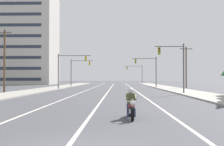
{
  "coord_description": "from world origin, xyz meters",
  "views": [
    {
      "loc": [
        1.39,
        -6.9,
        1.93
      ],
      "look_at": [
        0.81,
        20.19,
        2.45
      ],
      "focal_mm": 44.21,
      "sensor_mm": 36.0,
      "label": 1
    }
  ],
  "objects_px": {
    "traffic_signal_near_left": "(68,65)",
    "traffic_signal_far_right": "(137,71)",
    "utility_pole_right_far": "(186,66)",
    "traffic_signal_mid_right": "(149,67)",
    "traffic_signal_near_right": "(176,61)",
    "traffic_signal_mid_left": "(77,69)",
    "utility_pole_left_near": "(4,60)",
    "motorcycle_with_rider": "(131,106)",
    "apartment_building_far_left_block": "(10,39)"
  },
  "relations": [
    {
      "from": "traffic_signal_near_right",
      "to": "utility_pole_right_far",
      "type": "xyz_separation_m",
      "value": [
        6.14,
        19.6,
        0.23
      ]
    },
    {
      "from": "utility_pole_left_near",
      "to": "apartment_building_far_left_block",
      "type": "relative_size",
      "value": 0.29
    },
    {
      "from": "traffic_signal_near_left",
      "to": "traffic_signal_mid_left",
      "type": "xyz_separation_m",
      "value": [
        -0.39,
        13.87,
        -0.04
      ]
    },
    {
      "from": "utility_pole_left_near",
      "to": "traffic_signal_far_right",
      "type": "bearing_deg",
      "value": 67.4
    },
    {
      "from": "traffic_signal_near_left",
      "to": "traffic_signal_mid_right",
      "type": "relative_size",
      "value": 1.0
    },
    {
      "from": "motorcycle_with_rider",
      "to": "traffic_signal_near_right",
      "type": "distance_m",
      "value": 21.96
    },
    {
      "from": "traffic_signal_mid_right",
      "to": "traffic_signal_mid_left",
      "type": "height_order",
      "value": "same"
    },
    {
      "from": "traffic_signal_far_right",
      "to": "traffic_signal_near_right",
      "type": "bearing_deg",
      "value": -89.02
    },
    {
      "from": "traffic_signal_near_left",
      "to": "traffic_signal_mid_right",
      "type": "distance_m",
      "value": 16.49
    },
    {
      "from": "utility_pole_left_near",
      "to": "traffic_signal_mid_left",
      "type": "bearing_deg",
      "value": 75.03
    },
    {
      "from": "traffic_signal_near_left",
      "to": "utility_pole_left_near",
      "type": "bearing_deg",
      "value": -123.7
    },
    {
      "from": "utility_pole_right_far",
      "to": "traffic_signal_near_right",
      "type": "bearing_deg",
      "value": -107.38
    },
    {
      "from": "utility_pole_right_far",
      "to": "traffic_signal_near_left",
      "type": "bearing_deg",
      "value": -164.46
    },
    {
      "from": "traffic_signal_mid_right",
      "to": "utility_pole_right_far",
      "type": "distance_m",
      "value": 7.13
    },
    {
      "from": "motorcycle_with_rider",
      "to": "traffic_signal_near_left",
      "type": "height_order",
      "value": "traffic_signal_near_left"
    },
    {
      "from": "traffic_signal_near_left",
      "to": "traffic_signal_far_right",
      "type": "xyz_separation_m",
      "value": [
        14.83,
        41.79,
        0.01
      ]
    },
    {
      "from": "traffic_signal_near_left",
      "to": "apartment_building_far_left_block",
      "type": "height_order",
      "value": "apartment_building_far_left_block"
    },
    {
      "from": "utility_pole_left_near",
      "to": "utility_pole_right_far",
      "type": "height_order",
      "value": "utility_pole_left_near"
    },
    {
      "from": "traffic_signal_near_right",
      "to": "apartment_building_far_left_block",
      "type": "height_order",
      "value": "apartment_building_far_left_block"
    },
    {
      "from": "utility_pole_left_near",
      "to": "traffic_signal_near_left",
      "type": "bearing_deg",
      "value": 56.3
    },
    {
      "from": "traffic_signal_mid_right",
      "to": "traffic_signal_near_right",
      "type": "bearing_deg",
      "value": -87.46
    },
    {
      "from": "traffic_signal_mid_left",
      "to": "apartment_building_far_left_block",
      "type": "xyz_separation_m",
      "value": [
        -26.16,
        27.46,
        10.76
      ]
    },
    {
      "from": "utility_pole_left_near",
      "to": "traffic_signal_mid_right",
      "type": "bearing_deg",
      "value": 38.73
    },
    {
      "from": "traffic_signal_mid_right",
      "to": "utility_pole_right_far",
      "type": "xyz_separation_m",
      "value": [
        7.05,
        -1.05,
        0.15
      ]
    },
    {
      "from": "utility_pole_right_far",
      "to": "apartment_building_far_left_block",
      "type": "relative_size",
      "value": 0.27
    },
    {
      "from": "utility_pole_right_far",
      "to": "apartment_building_far_left_block",
      "type": "xyz_separation_m",
      "value": [
        -48.46,
        35.24,
        10.62
      ]
    },
    {
      "from": "traffic_signal_mid_left",
      "to": "traffic_signal_far_right",
      "type": "distance_m",
      "value": 31.79
    },
    {
      "from": "traffic_signal_near_right",
      "to": "traffic_signal_mid_left",
      "type": "xyz_separation_m",
      "value": [
        -16.17,
        27.38,
        0.09
      ]
    },
    {
      "from": "motorcycle_with_rider",
      "to": "apartment_building_far_left_block",
      "type": "distance_m",
      "value": 84.83
    },
    {
      "from": "utility_pole_right_far",
      "to": "apartment_building_far_left_block",
      "type": "distance_m",
      "value": 60.86
    },
    {
      "from": "traffic_signal_mid_left",
      "to": "apartment_building_far_left_block",
      "type": "distance_m",
      "value": 39.43
    },
    {
      "from": "utility_pole_right_far",
      "to": "motorcycle_with_rider",
      "type": "bearing_deg",
      "value": -107.37
    },
    {
      "from": "traffic_signal_near_left",
      "to": "traffic_signal_far_right",
      "type": "relative_size",
      "value": 1.0
    },
    {
      "from": "traffic_signal_near_right",
      "to": "traffic_signal_mid_left",
      "type": "relative_size",
      "value": 1.0
    },
    {
      "from": "traffic_signal_far_right",
      "to": "utility_pole_left_near",
      "type": "height_order",
      "value": "utility_pole_left_near"
    },
    {
      "from": "traffic_signal_mid_left",
      "to": "utility_pole_left_near",
      "type": "xyz_separation_m",
      "value": [
        -6.45,
        -24.13,
        0.37
      ]
    },
    {
      "from": "traffic_signal_mid_right",
      "to": "traffic_signal_far_right",
      "type": "distance_m",
      "value": 34.64
    },
    {
      "from": "traffic_signal_near_right",
      "to": "traffic_signal_mid_left",
      "type": "height_order",
      "value": "same"
    },
    {
      "from": "traffic_signal_mid_left",
      "to": "utility_pole_left_near",
      "type": "distance_m",
      "value": 24.98
    },
    {
      "from": "traffic_signal_mid_left",
      "to": "utility_pole_left_near",
      "type": "relative_size",
      "value": 0.72
    },
    {
      "from": "traffic_signal_near_left",
      "to": "traffic_signal_mid_right",
      "type": "xyz_separation_m",
      "value": [
        14.86,
        7.15,
        -0.05
      ]
    },
    {
      "from": "traffic_signal_near_left",
      "to": "traffic_signal_mid_left",
      "type": "bearing_deg",
      "value": 91.6
    },
    {
      "from": "traffic_signal_mid_right",
      "to": "motorcycle_with_rider",
      "type": "bearing_deg",
      "value": -97.65
    },
    {
      "from": "traffic_signal_far_right",
      "to": "utility_pole_right_far",
      "type": "relative_size",
      "value": 0.77
    },
    {
      "from": "traffic_signal_near_right",
      "to": "utility_pole_right_far",
      "type": "height_order",
      "value": "utility_pole_right_far"
    },
    {
      "from": "traffic_signal_mid_left",
      "to": "traffic_signal_far_right",
      "type": "relative_size",
      "value": 1.0
    },
    {
      "from": "traffic_signal_far_right",
      "to": "apartment_building_far_left_block",
      "type": "relative_size",
      "value": 0.21
    },
    {
      "from": "motorcycle_with_rider",
      "to": "traffic_signal_near_left",
      "type": "relative_size",
      "value": 0.35
    },
    {
      "from": "traffic_signal_near_right",
      "to": "apartment_building_far_left_block",
      "type": "distance_m",
      "value": 70.12
    },
    {
      "from": "traffic_signal_mid_right",
      "to": "traffic_signal_mid_left",
      "type": "xyz_separation_m",
      "value": [
        -15.25,
        6.72,
        0.01
      ]
    }
  ]
}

